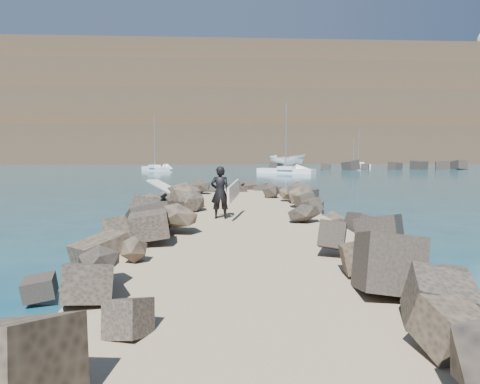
# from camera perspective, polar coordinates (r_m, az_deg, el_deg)

# --- Properties ---
(ground) EXTENTS (800.00, 800.00, 0.00)m
(ground) POSITION_cam_1_polar(r_m,az_deg,el_deg) (15.39, -0.21, -5.23)
(ground) COLOR #0F384C
(ground) RESTS_ON ground
(jetty) EXTENTS (6.00, 26.00, 0.60)m
(jetty) POSITION_cam_1_polar(r_m,az_deg,el_deg) (13.38, 0.25, -5.52)
(jetty) COLOR #8C7759
(jetty) RESTS_ON ground
(riprap_left) EXTENTS (2.60, 22.00, 1.00)m
(riprap_left) POSITION_cam_1_polar(r_m,az_deg,el_deg) (13.97, -11.88, -4.34)
(riprap_left) COLOR black
(riprap_left) RESTS_ON ground
(riprap_right) EXTENTS (2.60, 22.00, 1.00)m
(riprap_right) POSITION_cam_1_polar(r_m,az_deg,el_deg) (14.30, 11.83, -4.12)
(riprap_right) COLOR black
(riprap_right) RESTS_ON ground
(breakwater_secondary) EXTENTS (52.00, 4.00, 1.20)m
(breakwater_secondary) POSITION_cam_1_polar(r_m,az_deg,el_deg) (78.76, 23.81, 3.20)
(breakwater_secondary) COLOR black
(breakwater_secondary) RESTS_ON ground
(headland) EXTENTS (360.00, 140.00, 32.00)m
(headland) POSITION_cam_1_polar(r_m,az_deg,el_deg) (175.95, 0.26, 9.54)
(headland) COLOR #2D4919
(headland) RESTS_ON ground
(surfboard_resting) EXTENTS (2.03, 2.39, 0.08)m
(surfboard_resting) POSITION_cam_1_polar(r_m,az_deg,el_deg) (20.89, -10.00, 0.34)
(surfboard_resting) COLOR beige
(surfboard_resting) RESTS_ON riprap_left
(boat_imported) EXTENTS (7.07, 4.69, 2.56)m
(boat_imported) POSITION_cam_1_polar(r_m,az_deg,el_deg) (78.35, 6.34, 4.10)
(boat_imported) COLOR white
(boat_imported) RESTS_ON ground
(surfer_with_board) EXTENTS (1.04, 2.15, 1.76)m
(surfer_with_board) POSITION_cam_1_polar(r_m,az_deg,el_deg) (14.28, -2.41, -0.03)
(surfer_with_board) COLOR black
(surfer_with_board) RESTS_ON jetty
(sailboat_f) EXTENTS (2.11, 5.22, 6.36)m
(sailboat_f) POSITION_cam_1_polar(r_m,az_deg,el_deg) (105.49, 14.89, 3.73)
(sailboat_f) COLOR white
(sailboat_f) RESTS_ON ground
(sailboat_d) EXTENTS (3.08, 6.33, 7.57)m
(sailboat_d) POSITION_cam_1_polar(r_m,az_deg,el_deg) (87.69, 15.50, 3.45)
(sailboat_d) COLOR white
(sailboat_d) RESTS_ON ground
(sailboat_c) EXTENTS (7.71, 6.19, 9.74)m
(sailboat_c) POSITION_cam_1_polar(r_m,az_deg,el_deg) (58.95, 6.13, 2.83)
(sailboat_c) COLOR white
(sailboat_c) RESTS_ON ground
(sailboat_a) EXTENTS (5.08, 6.88, 8.59)m
(sailboat_a) POSITION_cam_1_polar(r_m,az_deg,el_deg) (67.63, -11.26, 3.06)
(sailboat_a) COLOR white
(sailboat_a) RESTS_ON ground
(headland_buildings) EXTENTS (137.50, 30.50, 5.00)m
(headland_buildings) POSITION_cam_1_polar(r_m,az_deg,el_deg) (171.10, 2.80, 15.73)
(headland_buildings) COLOR white
(headland_buildings) RESTS_ON headland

